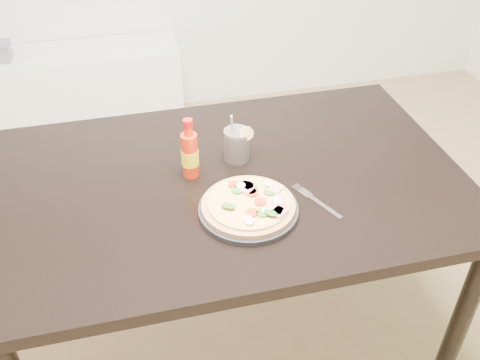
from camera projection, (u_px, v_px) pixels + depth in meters
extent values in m
cube|color=black|center=(230.00, 183.00, 1.61)|extent=(1.40, 0.90, 0.04)
cylinder|color=black|center=(460.00, 322.00, 1.66)|extent=(0.06, 0.06, 0.71)
cylinder|color=black|center=(44.00, 225.00, 2.02)|extent=(0.06, 0.06, 0.71)
cylinder|color=black|center=(358.00, 176.00, 2.26)|extent=(0.06, 0.06, 0.71)
cylinder|color=black|center=(248.00, 210.00, 1.47)|extent=(0.28, 0.28, 0.02)
cylinder|color=tan|center=(248.00, 206.00, 1.46)|extent=(0.26, 0.26, 0.01)
cylinder|color=#E3D162|center=(248.00, 203.00, 1.46)|extent=(0.22, 0.22, 0.01)
cube|color=#D68686|center=(246.00, 185.00, 1.51)|extent=(0.05, 0.05, 0.01)
cube|color=#D68686|center=(247.00, 185.00, 1.51)|extent=(0.05, 0.05, 0.01)
cube|color=#D68686|center=(276.00, 189.00, 1.49)|extent=(0.05, 0.05, 0.01)
cube|color=#D68686|center=(279.00, 212.00, 1.41)|extent=(0.05, 0.05, 0.01)
cube|color=#D68686|center=(279.00, 200.00, 1.45)|extent=(0.05, 0.05, 0.01)
cube|color=#D68686|center=(247.00, 189.00, 1.49)|extent=(0.05, 0.05, 0.01)
cube|color=#D68686|center=(277.00, 210.00, 1.42)|extent=(0.05, 0.05, 0.01)
cylinder|color=red|center=(260.00, 202.00, 1.45)|extent=(0.03, 0.03, 0.01)
cylinder|color=red|center=(251.00, 191.00, 1.48)|extent=(0.03, 0.03, 0.01)
cylinder|color=red|center=(281.00, 209.00, 1.42)|extent=(0.03, 0.03, 0.01)
cylinder|color=red|center=(252.00, 193.00, 1.48)|extent=(0.03, 0.03, 0.01)
cylinder|color=red|center=(252.00, 213.00, 1.41)|extent=(0.03, 0.03, 0.01)
cylinder|color=red|center=(234.00, 185.00, 1.51)|extent=(0.03, 0.03, 0.01)
cylinder|color=#346E24|center=(247.00, 187.00, 1.50)|extent=(0.03, 0.03, 0.01)
cylinder|color=#346E24|center=(263.00, 213.00, 1.41)|extent=(0.03, 0.03, 0.01)
cylinder|color=#346E24|center=(270.00, 192.00, 1.48)|extent=(0.03, 0.03, 0.01)
cylinder|color=#346E24|center=(252.00, 188.00, 1.49)|extent=(0.03, 0.03, 0.01)
cylinder|color=#346E24|center=(238.00, 190.00, 1.49)|extent=(0.03, 0.03, 0.01)
ellipsoid|color=white|center=(268.00, 183.00, 1.51)|extent=(0.03, 0.03, 0.01)
ellipsoid|color=white|center=(241.00, 186.00, 1.50)|extent=(0.03, 0.03, 0.01)
ellipsoid|color=white|center=(249.00, 221.00, 1.38)|extent=(0.03, 0.03, 0.01)
ellipsoid|color=white|center=(266.00, 211.00, 1.42)|extent=(0.03, 0.03, 0.01)
ellipsoid|color=white|center=(248.00, 219.00, 1.39)|extent=(0.03, 0.03, 0.01)
ellipsoid|color=white|center=(277.00, 201.00, 1.45)|extent=(0.03, 0.03, 0.01)
ellipsoid|color=#2D711A|center=(228.00, 206.00, 1.42)|extent=(0.05, 0.04, 0.00)
ellipsoid|color=#2D711A|center=(270.00, 213.00, 1.40)|extent=(0.04, 0.04, 0.00)
cylinder|color=red|center=(190.00, 155.00, 1.57)|extent=(0.06, 0.06, 0.14)
cylinder|color=yellow|center=(190.00, 157.00, 1.57)|extent=(0.05, 0.05, 0.05)
cylinder|color=red|center=(188.00, 131.00, 1.52)|extent=(0.03, 0.03, 0.03)
cylinder|color=red|center=(188.00, 123.00, 1.50)|extent=(0.03, 0.03, 0.02)
cylinder|color=black|center=(237.00, 147.00, 1.65)|extent=(0.07, 0.07, 0.09)
cylinder|color=silver|center=(237.00, 145.00, 1.65)|extent=(0.08, 0.08, 0.10)
cylinder|color=#F2E059|center=(246.00, 134.00, 1.61)|extent=(0.04, 0.01, 0.04)
cylinder|color=#B2B2B7|center=(233.00, 135.00, 1.64)|extent=(0.03, 0.06, 0.17)
cube|color=silver|center=(325.00, 207.00, 1.49)|extent=(0.06, 0.11, 0.00)
cube|color=silver|center=(305.00, 193.00, 1.54)|extent=(0.04, 0.05, 0.00)
cube|color=silver|center=(295.00, 189.00, 1.55)|extent=(0.02, 0.03, 0.00)
cube|color=silver|center=(297.00, 188.00, 1.56)|extent=(0.02, 0.03, 0.00)
cube|color=silver|center=(298.00, 187.00, 1.56)|extent=(0.02, 0.03, 0.00)
cube|color=silver|center=(300.00, 187.00, 1.56)|extent=(0.02, 0.03, 0.00)
cube|color=white|center=(57.00, 95.00, 3.05)|extent=(1.40, 0.34, 0.50)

